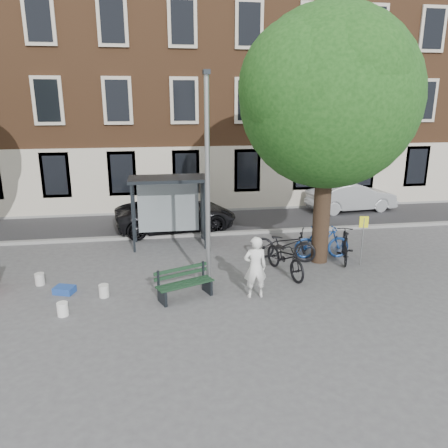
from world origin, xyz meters
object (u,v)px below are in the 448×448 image
(painter, at_px, (255,267))
(bike_c, at_px, (285,257))
(bus_shelter, at_px, (179,195))
(notice_sign, at_px, (363,231))
(bench, at_px, (184,285))
(car_dark, at_px, (176,214))
(bike_a, at_px, (284,244))
(bike_d, at_px, (345,245))
(lamppost, at_px, (208,195))
(car_silver, at_px, (351,197))
(bike_b, at_px, (322,242))

(painter, height_order, bike_c, painter)
(bus_shelter, distance_m, notice_sign, 6.70)
(bench, distance_m, car_dark, 6.69)
(bike_c, distance_m, car_dark, 6.33)
(bus_shelter, distance_m, bike_c, 4.92)
(bike_a, xyz_separation_m, bike_d, (2.02, -0.41, -0.01))
(lamppost, xyz_separation_m, bike_a, (2.85, 1.81, -2.22))
(painter, xyz_separation_m, bike_a, (1.65, 2.72, -0.32))
(car_dark, bearing_deg, car_silver, -85.05)
(lamppost, distance_m, painter, 2.42)
(car_silver, bearing_deg, bike_c, 136.96)
(bike_b, height_order, car_silver, car_silver)
(bus_shelter, relative_size, bike_b, 1.47)
(bench, bearing_deg, bike_c, -2.01)
(bike_c, bearing_deg, bike_d, 5.57)
(car_silver, bearing_deg, bench, 128.19)
(car_silver, relative_size, notice_sign, 2.58)
(bike_d, bearing_deg, bench, 39.40)
(painter, height_order, bike_a, painter)
(bike_d, height_order, notice_sign, notice_sign)
(bench, distance_m, bike_d, 5.99)
(bench, relative_size, car_dark, 0.34)
(bike_b, distance_m, bike_c, 2.09)
(bike_c, distance_m, notice_sign, 2.83)
(bike_c, xyz_separation_m, car_dark, (-3.16, 5.49, 0.12))
(bench, distance_m, notice_sign, 6.26)
(bike_b, relative_size, bike_d, 1.04)
(bike_c, bearing_deg, bike_b, 22.11)
(bike_b, distance_m, bike_d, 0.78)
(bike_b, xyz_separation_m, bike_d, (0.68, -0.39, -0.02))
(bike_d, relative_size, notice_sign, 1.10)
(bench, relative_size, notice_sign, 1.00)
(bike_b, height_order, bike_d, bike_b)
(bus_shelter, relative_size, bike_a, 1.32)
(lamppost, bearing_deg, bike_d, 15.97)
(painter, height_order, car_dark, painter)
(lamppost, distance_m, bike_b, 5.06)
(bike_b, distance_m, car_silver, 7.36)
(painter, bearing_deg, bike_a, -120.35)
(bike_b, xyz_separation_m, notice_sign, (1.06, -0.84, 0.60))
(bike_a, height_order, car_silver, car_silver)
(painter, bearing_deg, bike_d, -146.99)
(painter, distance_m, bench, 2.04)
(lamppost, relative_size, bike_a, 2.83)
(bench, bearing_deg, bike_b, 4.01)
(lamppost, height_order, bike_b, lamppost)
(bench, distance_m, bike_a, 4.37)
(bus_shelter, relative_size, car_silver, 0.65)
(bench, xyz_separation_m, bike_b, (4.94, 2.43, 0.20))
(lamppost, distance_m, bike_d, 5.53)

